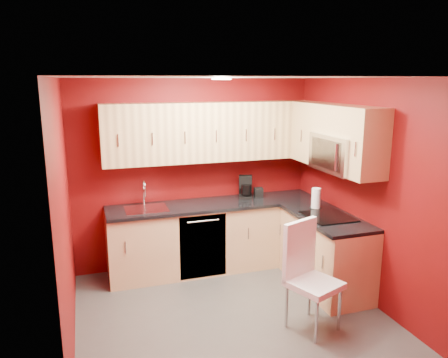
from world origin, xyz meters
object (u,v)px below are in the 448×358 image
sink (146,206)px  microwave (340,153)px  dining_chair (314,278)px  coffee_maker (245,187)px  napkin_holder (258,192)px  paper_towel (316,198)px

sink → microwave: bearing=-25.6°
microwave → dining_chair: 1.50m
microwave → sink: bearing=154.4°
coffee_maker → napkin_holder: 0.21m
microwave → napkin_holder: bearing=116.5°
microwave → sink: 2.43m
microwave → paper_towel: 0.72m
napkin_holder → paper_towel: bearing=-58.1°
sink → dining_chair: (1.40, -1.74, -0.39)m
microwave → dining_chair: microwave is taller
microwave → napkin_holder: microwave is taller
sink → napkin_holder: (1.55, 0.09, 0.03)m
coffee_maker → paper_towel: bearing=-29.3°
napkin_holder → paper_towel: size_ratio=0.48×
paper_towel → dining_chair: bearing=-119.5°
dining_chair → sink: bearing=107.3°
coffee_maker → paper_towel: size_ratio=1.14×
napkin_holder → dining_chair: dining_chair is taller
microwave → coffee_maker: bearing=123.6°
microwave → napkin_holder: 1.40m
sink → paper_towel: (2.01, -0.65, 0.10)m
sink → dining_chair: 2.26m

